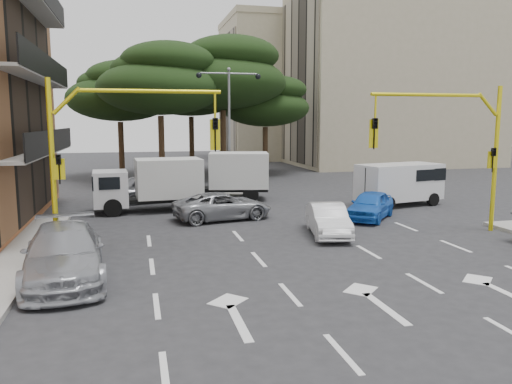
% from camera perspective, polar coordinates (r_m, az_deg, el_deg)
% --- Properties ---
extents(ground, '(120.00, 120.00, 0.00)m').
position_cam_1_polar(ground, '(17.40, 6.76, -7.24)').
color(ground, '#28282B').
rests_on(ground, ground).
extents(median_strip, '(1.40, 6.00, 0.15)m').
position_cam_1_polar(median_strip, '(32.57, -3.02, 0.17)').
color(median_strip, gray).
rests_on(median_strip, ground).
extents(apartment_beige_near, '(20.20, 12.15, 18.70)m').
position_cam_1_polar(apartment_beige_near, '(54.47, 15.21, 12.90)').
color(apartment_beige_near, tan).
rests_on(apartment_beige_near, ground).
extents(apartment_beige_far, '(16.20, 12.15, 16.70)m').
position_cam_1_polar(apartment_beige_far, '(62.73, 4.02, 11.59)').
color(apartment_beige_far, tan).
rests_on(apartment_beige_far, ground).
extents(pine_left_near, '(9.15, 9.15, 10.23)m').
position_cam_1_polar(pine_left_near, '(37.84, -10.84, 12.58)').
color(pine_left_near, '#382616').
rests_on(pine_left_near, ground).
extents(pine_center, '(9.98, 9.98, 11.16)m').
position_cam_1_polar(pine_center, '(40.44, -3.72, 13.40)').
color(pine_center, '#382616').
rests_on(pine_center, ground).
extents(pine_left_far, '(8.32, 8.32, 9.30)m').
position_cam_1_polar(pine_left_far, '(41.75, -15.28, 11.06)').
color(pine_left_far, '#382616').
rests_on(pine_left_far, ground).
extents(pine_right, '(7.49, 7.49, 8.37)m').
position_cam_1_polar(pine_right, '(43.11, 1.17, 10.32)').
color(pine_right, '#382616').
rests_on(pine_right, ground).
extents(pine_back, '(9.15, 9.15, 10.23)m').
position_cam_1_polar(pine_back, '(45.04, -7.39, 11.93)').
color(pine_back, '#382616').
rests_on(pine_back, ground).
extents(signal_mast_right, '(5.79, 0.37, 6.00)m').
position_cam_1_polar(signal_mast_right, '(21.79, 22.16, 5.68)').
color(signal_mast_right, yellow).
rests_on(signal_mast_right, ground).
extents(signal_mast_left, '(5.79, 0.37, 6.00)m').
position_cam_1_polar(signal_mast_left, '(17.75, -16.61, 5.50)').
color(signal_mast_left, yellow).
rests_on(signal_mast_left, ground).
extents(street_lamp_center, '(4.16, 0.36, 7.77)m').
position_cam_1_polar(street_lamp_center, '(32.27, -3.10, 9.63)').
color(street_lamp_center, slate).
rests_on(street_lamp_center, median_strip).
extents(car_white_hatch, '(2.09, 4.06, 1.27)m').
position_cam_1_polar(car_white_hatch, '(20.34, 8.22, -3.16)').
color(car_white_hatch, silver).
rests_on(car_white_hatch, ground).
extents(car_blue_compact, '(3.72, 3.95, 1.32)m').
position_cam_1_polar(car_blue_compact, '(24.07, 12.93, -1.47)').
color(car_blue_compact, blue).
rests_on(car_blue_compact, ground).
extents(car_silver_wagon, '(2.74, 5.60, 1.57)m').
position_cam_1_polar(car_silver_wagon, '(15.59, -21.08, -6.58)').
color(car_silver_wagon, '#9FA1A6').
rests_on(car_silver_wagon, ground).
extents(car_silver_cross_a, '(4.91, 2.95, 1.28)m').
position_cam_1_polar(car_silver_cross_a, '(23.41, -3.82, -1.60)').
color(car_silver_cross_a, gray).
rests_on(car_silver_cross_a, ground).
extents(car_silver_cross_b, '(4.93, 2.66, 1.59)m').
position_cam_1_polar(car_silver_cross_b, '(28.98, -11.70, 0.45)').
color(car_silver_cross_b, '#97999E').
rests_on(car_silver_cross_b, ground).
extents(van_white, '(4.98, 3.05, 2.32)m').
position_cam_1_polar(van_white, '(28.30, 16.05, 0.86)').
color(van_white, silver).
rests_on(van_white, ground).
extents(box_truck_a, '(5.58, 2.63, 2.68)m').
position_cam_1_polar(box_truck_a, '(25.93, -12.08, 0.76)').
color(box_truck_a, silver).
rests_on(box_truck_a, ground).
extents(box_truck_b, '(5.98, 3.43, 2.76)m').
position_cam_1_polar(box_truck_b, '(29.18, -3.98, 1.81)').
color(box_truck_b, white).
rests_on(box_truck_b, ground).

